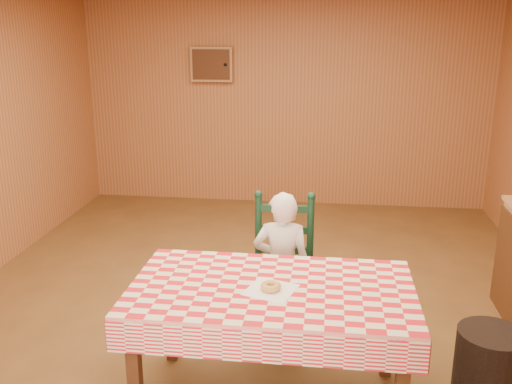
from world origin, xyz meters
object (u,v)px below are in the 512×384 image
seated_child (282,268)px  storage_bin (489,363)px  dining_table (272,299)px  ladder_chair (282,272)px

seated_child → storage_bin: 1.46m
dining_table → seated_child: (-0.00, 0.73, -0.13)m
dining_table → seated_child: size_ratio=1.47×
dining_table → ladder_chair: size_ratio=1.53×
storage_bin → dining_table: bearing=-169.3°
dining_table → ladder_chair: (0.00, 0.79, -0.18)m
storage_bin → ladder_chair: bearing=158.2°
seated_child → ladder_chair: bearing=-90.0°
dining_table → storage_bin: bearing=10.7°
seated_child → storage_bin: size_ratio=2.67×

